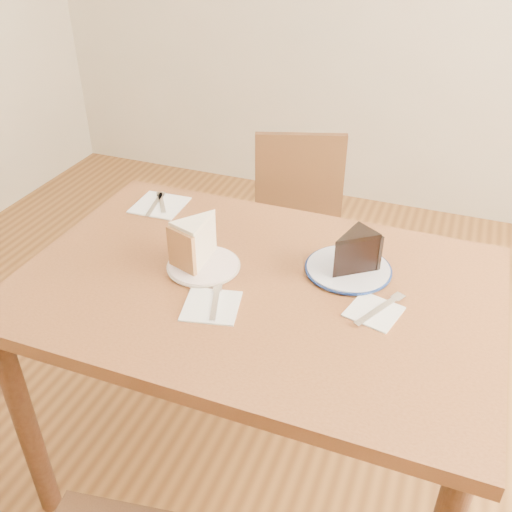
% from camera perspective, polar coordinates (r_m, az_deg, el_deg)
% --- Properties ---
extents(ground, '(4.00, 4.00, 0.00)m').
position_cam_1_polar(ground, '(1.98, -0.03, -20.49)').
color(ground, '#523115').
rests_on(ground, ground).
extents(table, '(1.20, 0.80, 0.75)m').
position_cam_1_polar(table, '(1.50, -0.03, -5.65)').
color(table, '#4E2A15').
rests_on(table, ground).
extents(chair_far, '(0.51, 0.51, 0.82)m').
position_cam_1_polar(chair_far, '(2.21, 4.22, 2.07)').
color(chair_far, '#351E0F').
rests_on(chair_far, ground).
extents(plate_cream, '(0.18, 0.18, 0.01)m').
position_cam_1_polar(plate_cream, '(1.50, -5.26, -1.00)').
color(plate_cream, white).
rests_on(plate_cream, table).
extents(plate_navy, '(0.21, 0.21, 0.01)m').
position_cam_1_polar(plate_navy, '(1.50, 9.20, -1.29)').
color(plate_navy, silver).
rests_on(plate_navy, table).
extents(carrot_cake, '(0.12, 0.14, 0.11)m').
position_cam_1_polar(carrot_cake, '(1.49, -5.64, 1.54)').
color(carrot_cake, '#F2E4C8').
rests_on(carrot_cake, plate_cream).
extents(chocolate_cake, '(0.13, 0.14, 0.10)m').
position_cam_1_polar(chocolate_cake, '(1.46, 9.47, 0.11)').
color(chocolate_cake, black).
rests_on(chocolate_cake, plate_navy).
extents(napkin_cream, '(0.16, 0.16, 0.00)m').
position_cam_1_polar(napkin_cream, '(1.36, -4.49, -5.00)').
color(napkin_cream, white).
rests_on(napkin_cream, table).
extents(napkin_navy, '(0.14, 0.14, 0.00)m').
position_cam_1_polar(napkin_navy, '(1.37, 11.70, -5.46)').
color(napkin_navy, white).
rests_on(napkin_navy, table).
extents(napkin_spare, '(0.16, 0.16, 0.00)m').
position_cam_1_polar(napkin_spare, '(1.81, -9.61, 5.05)').
color(napkin_spare, white).
rests_on(napkin_spare, table).
extents(fork_cream, '(0.06, 0.14, 0.00)m').
position_cam_1_polar(fork_cream, '(1.37, -4.10, -4.63)').
color(fork_cream, silver).
rests_on(fork_cream, napkin_cream).
extents(knife_navy, '(0.09, 0.16, 0.00)m').
position_cam_1_polar(knife_navy, '(1.38, 12.22, -5.23)').
color(knife_navy, silver).
rests_on(knife_navy, napkin_navy).
extents(fork_spare, '(0.09, 0.12, 0.00)m').
position_cam_1_polar(fork_spare, '(1.82, -9.41, 5.29)').
color(fork_spare, silver).
rests_on(fork_spare, napkin_spare).
extents(knife_spare, '(0.05, 0.16, 0.00)m').
position_cam_1_polar(knife_spare, '(1.81, -10.08, 5.10)').
color(knife_spare, silver).
rests_on(knife_spare, napkin_spare).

